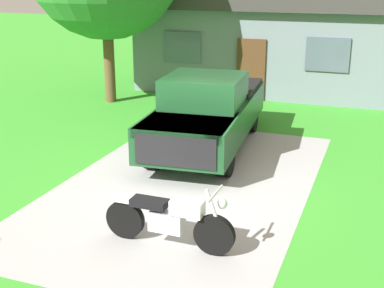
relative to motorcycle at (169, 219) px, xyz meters
name	(u,v)px	position (x,y,z in m)	size (l,w,h in m)	color
ground_plane	(187,184)	(-0.66, 2.51, -0.47)	(80.00, 80.00, 0.00)	green
driveway_pad	(187,184)	(-0.66, 2.51, -0.47)	(4.95, 8.43, 0.01)	#A0A0A0
motorcycle	(169,219)	(0.00, 0.00, 0.00)	(2.21, 0.70, 1.09)	black
pickup_truck	(209,110)	(-1.05, 5.04, 0.48)	(2.49, 5.77, 1.90)	black
neighbor_house	(268,40)	(-1.35, 12.97, 1.32)	(9.60, 5.60, 3.50)	slate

